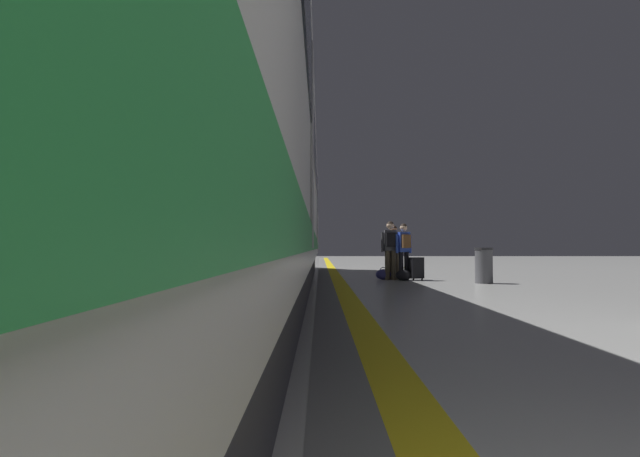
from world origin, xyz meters
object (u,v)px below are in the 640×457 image
object	(u,v)px
passenger_far	(390,245)
waste_bin	(483,265)
high_speed_train	(237,163)
duffel_bag_far	(403,275)
duffel_bag_near	(383,274)
passenger_mid	(403,246)
suitcase_mid	(415,268)
passenger_near	(393,248)

from	to	relation	value
passenger_far	waste_bin	bearing A→B (deg)	-34.61
high_speed_train	duffel_bag_far	bearing A→B (deg)	51.69
duffel_bag_near	waste_bin	size ratio (longest dim) A/B	0.48
passenger_far	waste_bin	distance (m)	2.70
passenger_mid	waste_bin	world-z (taller)	passenger_mid
duffel_bag_near	passenger_mid	xyz separation A→B (m)	(0.55, -0.23, 0.79)
suitcase_mid	duffel_bag_near	bearing A→B (deg)	155.98
passenger_mid	duffel_bag_near	bearing A→B (deg)	157.05
passenger_mid	passenger_near	bearing A→B (deg)	122.06
high_speed_train	duffel_bag_near	size ratio (longest dim) A/B	67.10
duffel_bag_near	waste_bin	world-z (taller)	waste_bin
duffel_bag_near	suitcase_mid	world-z (taller)	suitcase_mid
passenger_mid	suitcase_mid	xyz separation A→B (m)	(0.31, -0.15, -0.60)
high_speed_train	passenger_far	bearing A→B (deg)	55.75
passenger_far	duffel_bag_far	world-z (taller)	passenger_far
passenger_near	suitcase_mid	world-z (taller)	passenger_near
suitcase_mid	passenger_far	world-z (taller)	passenger_far
high_speed_train	suitcase_mid	xyz separation A→B (m)	(4.21, 4.90, -2.15)
high_speed_train	passenger_far	size ratio (longest dim) A/B	17.77
passenger_mid	waste_bin	size ratio (longest dim) A/B	1.75
passenger_mid	suitcase_mid	world-z (taller)	passenger_mid
passenger_near	duffel_bag_far	world-z (taller)	passenger_near
high_speed_train	waste_bin	bearing A→B (deg)	32.81
passenger_near	passenger_far	size ratio (longest dim) A/B	0.93
high_speed_train	passenger_near	distance (m)	6.74
suitcase_mid	passenger_far	distance (m)	0.97
passenger_far	waste_bin	xyz separation A→B (m)	(2.18, -1.51, -0.53)
passenger_far	duffel_bag_far	size ratio (longest dim) A/B	3.78
high_speed_train	duffel_bag_far	size ratio (longest dim) A/B	67.10
passenger_near	duffel_bag_near	size ratio (longest dim) A/B	3.53
duffel_bag_far	waste_bin	bearing A→B (deg)	-32.63
suitcase_mid	passenger_far	xyz separation A→B (m)	(-0.68, 0.29, 0.64)
duffel_bag_near	passenger_far	xyz separation A→B (m)	(0.19, -0.10, 0.83)
passenger_near	passenger_mid	xyz separation A→B (m)	(0.23, -0.37, 0.04)
passenger_near	passenger_far	world-z (taller)	passenger_far
duffel_bag_far	waste_bin	world-z (taller)	waste_bin
passenger_near	passenger_far	distance (m)	0.28
duffel_bag_near	passenger_far	distance (m)	0.86
suitcase_mid	passenger_near	bearing A→B (deg)	136.16
high_speed_train	waste_bin	size ratio (longest dim) A/B	32.44
high_speed_train	waste_bin	xyz separation A→B (m)	(5.72, 3.69, -2.04)
passenger_near	duffel_bag_near	xyz separation A→B (m)	(-0.32, -0.14, -0.75)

